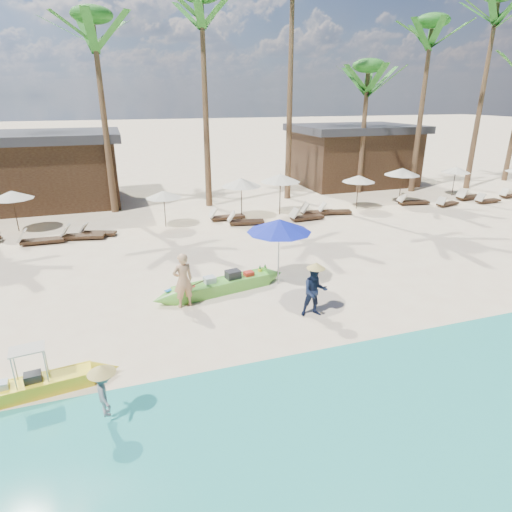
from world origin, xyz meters
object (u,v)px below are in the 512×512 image
object	(u,v)px
green_canoe	(222,285)
tourist	(183,280)
blue_umbrella	(279,226)
yellow_canoe	(26,388)

from	to	relation	value
green_canoe	tourist	bearing A→B (deg)	-164.80
green_canoe	blue_umbrella	xyz separation A→B (m)	(2.04, -0.03, 1.94)
yellow_canoe	blue_umbrella	distance (m)	8.69
green_canoe	tourist	xyz separation A→B (m)	(-1.41, -0.69, 0.67)
yellow_canoe	blue_umbrella	size ratio (longest dim) A/B	1.88
blue_umbrella	yellow_canoe	bearing A→B (deg)	-152.67
green_canoe	blue_umbrella	size ratio (longest dim) A/B	2.23
yellow_canoe	green_canoe	bearing A→B (deg)	28.66
tourist	blue_umbrella	world-z (taller)	blue_umbrella
yellow_canoe	tourist	size ratio (longest dim) A/B	2.51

